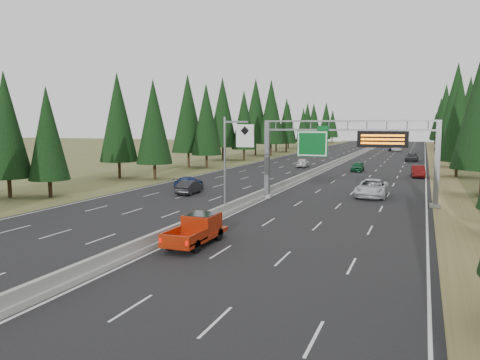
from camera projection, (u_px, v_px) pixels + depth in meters
The scene contains 19 objects.
road at pixel (338, 164), 89.36m from camera, with size 32.00×260.00×0.08m, color black.
shoulder_right at pixel (439, 167), 82.90m from camera, with size 3.60×260.00×0.06m, color olive.
shoulder_left at pixel (251, 161), 95.82m from camera, with size 3.60×260.00×0.06m, color #4D5527.
median_barrier at pixel (338, 162), 89.31m from camera, with size 0.70×260.00×0.85m.
sign_gantry at pixel (354, 148), 43.80m from camera, with size 16.75×0.98×7.80m.
hov_sign_pole at pixel (231, 159), 37.72m from camera, with size 2.80×0.50×8.00m.
tree_row_right at pixel (473, 113), 72.92m from camera, with size 11.12×237.19×18.82m.
tree_row_left at pixel (216, 117), 89.06m from camera, with size 12.10×238.51×18.59m.
silver_minivan at pixel (372, 188), 48.04m from camera, with size 2.96×6.41×1.78m, color silver.
red_pickup at pixel (199, 228), 29.13m from camera, with size 1.98×5.53×1.80m.
car_ahead_green at pixel (358, 167), 74.16m from camera, with size 1.78×4.44×1.51m, color #114C29.
car_ahead_dkred at pixel (418, 171), 65.92m from camera, with size 1.74×4.98×1.64m, color #550C0C.
car_ahead_dkgrey at pixel (412, 157), 94.22m from camera, with size 2.31×5.68×1.65m, color black.
car_ahead_white at pixel (397, 149), 128.96m from camera, with size 2.62×5.68×1.58m, color silver.
car_ahead_far at pixel (393, 148), 131.68m from camera, with size 1.92×4.78×1.63m, color black.
car_onc_near at pixel (190, 187), 50.02m from camera, with size 1.53×4.39×1.45m, color black.
car_onc_blue at pixel (189, 182), 55.08m from camera, with size 1.82×4.48×1.30m, color navy.
car_onc_white at pixel (303, 163), 81.30m from camera, with size 1.86×4.62×1.57m, color beige.
car_onc_far at pixel (308, 150), 119.46m from camera, with size 2.72×5.90×1.64m, color black.
Camera 1 is at (14.99, -9.83, 7.46)m, focal length 35.00 mm.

